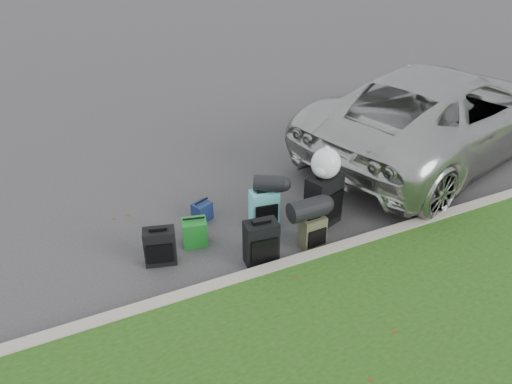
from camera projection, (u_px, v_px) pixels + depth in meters
name	position (u px, v px, depth m)	size (l,w,h in m)	color
ground	(268.00, 228.00, 7.51)	(120.00, 120.00, 0.00)	#383535
curb	(301.00, 262.00, 6.69)	(120.00, 0.18, 0.15)	#9E937F
suv	(441.00, 113.00, 9.33)	(2.77, 6.01, 1.67)	#B7B7B2
suitcase_small_black	(160.00, 246.00, 6.67)	(0.42, 0.23, 0.53)	black
suitcase_large_black_left	(261.00, 243.00, 6.65)	(0.44, 0.27, 0.64)	black
suitcase_olive	(312.00, 232.00, 7.00)	(0.35, 0.22, 0.48)	#3A3A26
suitcase_teal	(264.00, 209.00, 7.43)	(0.41, 0.25, 0.59)	teal
suitcase_large_black_right	(323.00, 200.00, 7.42)	(0.54, 0.32, 0.81)	black
tote_green	(195.00, 232.00, 7.07)	(0.34, 0.27, 0.39)	#1B7C24
tote_navy	(202.00, 211.00, 7.64)	(0.27, 0.21, 0.29)	navy
duffel_left	(308.00, 209.00, 6.81)	(0.29, 0.29, 0.54)	black
duffel_right	(269.00, 183.00, 7.24)	(0.24, 0.24, 0.43)	black
trash_bag	(326.00, 163.00, 7.10)	(0.44, 0.44, 0.44)	white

